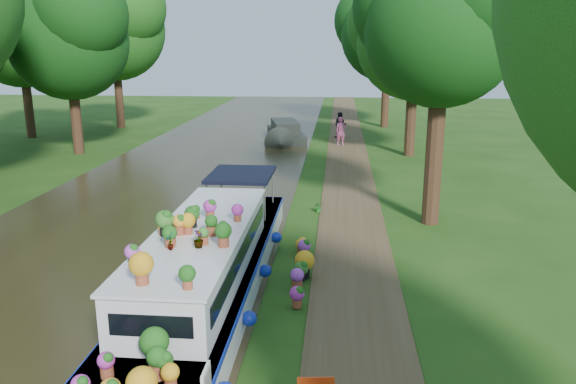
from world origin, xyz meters
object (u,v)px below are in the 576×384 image
at_px(plant_boat, 203,272).
at_px(pedestrian_dark, 340,125).
at_px(second_boat, 285,133).
at_px(pedestrian_pink, 341,131).

bearing_deg(plant_boat, pedestrian_dark, 82.84).
bearing_deg(second_boat, plant_boat, -101.40).
distance_m(second_boat, pedestrian_pink, 3.69).
bearing_deg(pedestrian_pink, plant_boat, -111.05).
height_order(plant_boat, second_boat, plant_boat).
bearing_deg(pedestrian_pink, second_boat, 146.18).
height_order(plant_boat, pedestrian_dark, plant_boat).
bearing_deg(plant_boat, second_boat, 90.87).
xyz_separation_m(second_boat, pedestrian_dark, (3.40, 1.32, 0.34)).
distance_m(plant_boat, second_boat, 23.00).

